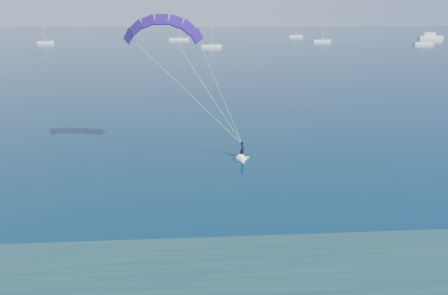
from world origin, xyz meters
TOP-DOWN VIEW (x-y plane):
  - kitesurfer_rig at (1.13, 33.80)m, footprint 14.16×5.49m
  - motor_yacht at (138.39, 230.32)m, footprint 14.15×3.77m
  - sailboat_1 at (-77.80, 210.83)m, footprint 7.70×2.40m
  - sailboat_2 at (-10.23, 232.95)m, footprint 10.82×2.40m
  - sailboat_3 at (6.97, 182.57)m, footprint 8.74×2.40m
  - sailboat_4 at (63.97, 256.86)m, footprint 8.56×2.40m
  - sailboat_5 at (67.87, 212.95)m, footprint 9.43×2.40m
  - sailboat_6 at (112.86, 191.89)m, footprint 8.74×2.40m

SIDE VIEW (x-z plane):
  - sailboat_1 at x=-77.80m, z-range -4.68..6.03m
  - sailboat_4 at x=63.97m, z-range -5.15..6.51m
  - sailboat_6 at x=112.86m, z-range -5.24..6.60m
  - sailboat_3 at x=6.97m, z-range -5.38..6.75m
  - sailboat_5 at x=67.87m, z-range -5.70..7.07m
  - sailboat_2 at x=-10.23m, z-range -6.45..7.85m
  - motor_yacht at x=138.39m, z-range -1.44..4.52m
  - kitesurfer_rig at x=1.13m, z-range 0.50..17.10m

